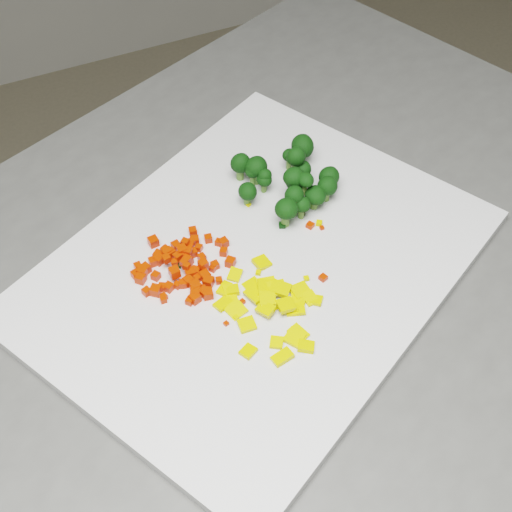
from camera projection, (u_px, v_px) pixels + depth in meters
name	position (u px, v px, depth m)	size (l,w,h in m)	color
counter_block	(260.00, 453.00, 1.11)	(1.01, 0.70, 0.90)	#4D4D4A
cutting_board	(256.00, 266.00, 0.77)	(0.47, 0.36, 0.01)	silver
carrot_pile	(182.00, 258.00, 0.75)	(0.10, 0.10, 0.03)	red
pepper_pile	(275.00, 303.00, 0.72)	(0.12, 0.12, 0.02)	yellow
broccoli_pile	(290.00, 172.00, 0.81)	(0.12, 0.12, 0.06)	black
carrot_cube_0	(153.00, 242.00, 0.77)	(0.01, 0.01, 0.01)	red
carrot_cube_1	(203.00, 264.00, 0.74)	(0.01, 0.01, 0.01)	red
carrot_cube_2	(174.00, 263.00, 0.75)	(0.01, 0.01, 0.01)	red
carrot_cube_3	(176.00, 246.00, 0.77)	(0.01, 0.01, 0.01)	red
carrot_cube_4	(188.00, 281.00, 0.74)	(0.01, 0.01, 0.01)	red
carrot_cube_5	(138.00, 266.00, 0.75)	(0.01, 0.01, 0.01)	red
carrot_cube_6	(145.00, 269.00, 0.75)	(0.01, 0.01, 0.01)	red
carrot_cube_7	(137.00, 274.00, 0.75)	(0.01, 0.01, 0.01)	red
carrot_cube_8	(187.00, 258.00, 0.75)	(0.01, 0.01, 0.01)	red
carrot_cube_9	(159.00, 260.00, 0.76)	(0.01, 0.01, 0.01)	red
carrot_cube_10	(224.00, 252.00, 0.77)	(0.01, 0.01, 0.01)	red
carrot_cube_11	(193.00, 253.00, 0.76)	(0.01, 0.01, 0.01)	red
carrot_cube_12	(158.00, 255.00, 0.76)	(0.01, 0.01, 0.01)	red
carrot_cube_13	(190.00, 273.00, 0.74)	(0.01, 0.01, 0.01)	red
carrot_cube_14	(143.00, 271.00, 0.75)	(0.01, 0.01, 0.01)	red
carrot_cube_15	(188.00, 262.00, 0.76)	(0.01, 0.01, 0.01)	red
carrot_cube_16	(178.00, 257.00, 0.75)	(0.01, 0.01, 0.01)	red
carrot_cube_17	(182.00, 250.00, 0.75)	(0.01, 0.01, 0.01)	red
carrot_cube_18	(165.00, 250.00, 0.77)	(0.01, 0.01, 0.01)	red
carrot_cube_19	(213.00, 268.00, 0.75)	(0.01, 0.01, 0.01)	red
carrot_cube_20	(185.00, 254.00, 0.75)	(0.01, 0.01, 0.01)	red
carrot_cube_21	(190.00, 301.00, 0.72)	(0.01, 0.01, 0.01)	red
carrot_cube_22	(174.00, 272.00, 0.74)	(0.01, 0.01, 0.01)	red
carrot_cube_23	(202.00, 265.00, 0.74)	(0.01, 0.01, 0.01)	red
carrot_cube_24	(164.00, 297.00, 0.73)	(0.01, 0.01, 0.01)	red
carrot_cube_25	(209.00, 282.00, 0.74)	(0.01, 0.01, 0.01)	red
carrot_cube_26	(164.00, 256.00, 0.76)	(0.01, 0.01, 0.01)	red
carrot_cube_27	(186.00, 266.00, 0.74)	(0.01, 0.01, 0.01)	red
carrot_cube_28	(169.00, 287.00, 0.73)	(0.01, 0.01, 0.01)	red
carrot_cube_29	(208.00, 292.00, 0.73)	(0.01, 0.01, 0.01)	red
carrot_cube_30	(153.00, 262.00, 0.76)	(0.01, 0.01, 0.01)	red
carrot_cube_31	(202.00, 257.00, 0.76)	(0.01, 0.01, 0.01)	red
carrot_cube_32	(187.00, 260.00, 0.75)	(0.01, 0.01, 0.01)	red
carrot_cube_33	(163.00, 300.00, 0.72)	(0.01, 0.01, 0.01)	red
carrot_cube_34	(162.00, 287.00, 0.73)	(0.01, 0.01, 0.01)	red
carrot_cube_35	(208.00, 239.00, 0.78)	(0.01, 0.01, 0.01)	red
carrot_cube_36	(158.00, 254.00, 0.76)	(0.01, 0.01, 0.01)	red
carrot_cube_37	(193.00, 242.00, 0.77)	(0.01, 0.01, 0.01)	red
carrot_cube_38	(208.00, 294.00, 0.73)	(0.01, 0.01, 0.01)	red
carrot_cube_39	(156.00, 276.00, 0.74)	(0.01, 0.01, 0.01)	red
carrot_cube_40	(219.00, 242.00, 0.77)	(0.01, 0.01, 0.01)	red
carrot_cube_41	(183.00, 284.00, 0.74)	(0.01, 0.01, 0.01)	red
carrot_cube_42	(166.00, 259.00, 0.75)	(0.01, 0.01, 0.01)	red
carrot_cube_43	(156.00, 290.00, 0.73)	(0.01, 0.01, 0.01)	red
carrot_cube_44	(196.00, 271.00, 0.75)	(0.01, 0.01, 0.01)	red
carrot_cube_45	(195.00, 298.00, 0.72)	(0.01, 0.01, 0.01)	red
carrot_cube_46	(189.00, 246.00, 0.77)	(0.01, 0.01, 0.01)	red
carrot_cube_47	(185.00, 242.00, 0.76)	(0.01, 0.01, 0.01)	red
carrot_cube_48	(194.00, 285.00, 0.74)	(0.01, 0.01, 0.01)	red
carrot_cube_49	(147.00, 292.00, 0.73)	(0.01, 0.01, 0.01)	red
carrot_cube_50	(204.00, 272.00, 0.75)	(0.01, 0.01, 0.01)	red
carrot_cube_51	(195.00, 292.00, 0.73)	(0.01, 0.01, 0.01)	red
carrot_cube_52	(201.00, 289.00, 0.73)	(0.01, 0.01, 0.01)	red
carrot_cube_53	(184.00, 263.00, 0.74)	(0.01, 0.01, 0.01)	red
carrot_cube_54	(141.00, 279.00, 0.74)	(0.01, 0.01, 0.01)	red
carrot_cube_55	(219.00, 281.00, 0.74)	(0.01, 0.01, 0.01)	red
carrot_cube_56	(177.00, 285.00, 0.74)	(0.01, 0.01, 0.01)	red
carrot_cube_57	(184.00, 252.00, 0.75)	(0.01, 0.01, 0.01)	red
carrot_cube_58	(199.00, 248.00, 0.77)	(0.01, 0.01, 0.01)	red
carrot_cube_59	(205.00, 276.00, 0.74)	(0.01, 0.01, 0.01)	red
carrot_cube_60	(166.00, 252.00, 0.75)	(0.01, 0.01, 0.01)	red
carrot_cube_61	(166.00, 288.00, 0.73)	(0.01, 0.01, 0.01)	red
carrot_cube_62	(230.00, 262.00, 0.75)	(0.01, 0.01, 0.01)	red
carrot_cube_63	(171.00, 253.00, 0.76)	(0.01, 0.01, 0.01)	red
carrot_cube_64	(169.00, 251.00, 0.76)	(0.01, 0.01, 0.01)	red
carrot_cube_65	(204.00, 292.00, 0.73)	(0.01, 0.01, 0.01)	red
carrot_cube_66	(195.00, 240.00, 0.78)	(0.01, 0.01, 0.01)	red
carrot_cube_67	(198.00, 278.00, 0.74)	(0.01, 0.01, 0.01)	red
carrot_cube_68	(188.00, 252.00, 0.75)	(0.01, 0.01, 0.01)	red
carrot_cube_69	(195.00, 286.00, 0.73)	(0.01, 0.01, 0.01)	red
carrot_cube_70	(215.00, 265.00, 0.75)	(0.01, 0.01, 0.01)	red
carrot_cube_71	(185.00, 252.00, 0.76)	(0.01, 0.01, 0.01)	red
carrot_cube_72	(193.00, 231.00, 0.78)	(0.01, 0.01, 0.01)	red
carrot_cube_73	(135.00, 274.00, 0.75)	(0.01, 0.01, 0.01)	red
carrot_cube_74	(224.00, 243.00, 0.77)	(0.01, 0.01, 0.01)	red
pepper_chunk_0	(277.00, 343.00, 0.69)	(0.01, 0.01, 0.00)	yellow
pepper_chunk_1	(265.00, 287.00, 0.73)	(0.02, 0.01, 0.00)	yellow
pepper_chunk_2	(273.00, 288.00, 0.73)	(0.02, 0.02, 0.00)	yellow
pepper_chunk_3	(315.00, 300.00, 0.73)	(0.02, 0.01, 0.00)	yellow
pepper_chunk_4	(262.00, 263.00, 0.76)	(0.02, 0.02, 0.00)	yellow
pepper_chunk_5	(223.00, 304.00, 0.72)	(0.01, 0.02, 0.00)	yellow
pepper_chunk_6	(267.00, 304.00, 0.72)	(0.02, 0.02, 0.00)	yellow
pepper_chunk_7	(247.00, 325.00, 0.71)	(0.02, 0.02, 0.01)	yellow
pepper_chunk_8	(230.00, 293.00, 0.73)	(0.02, 0.01, 0.00)	yellow
pepper_chunk_9	(294.00, 338.00, 0.70)	(0.02, 0.02, 0.00)	yellow
pepper_chunk_10	(266.00, 283.00, 0.74)	(0.02, 0.01, 0.00)	yellow
pepper_chunk_11	(277.00, 288.00, 0.73)	(0.02, 0.02, 0.00)	yellow
pepper_chunk_12	(282.00, 357.00, 0.68)	(0.02, 0.01, 0.01)	yellow
pepper_chunk_13	(286.00, 305.00, 0.71)	(0.02, 0.02, 0.00)	yellow
pepper_chunk_14	(291.00, 308.00, 0.72)	(0.02, 0.01, 0.00)	yellow
pepper_chunk_15	(300.00, 291.00, 0.73)	(0.02, 0.02, 0.00)	yellow
pepper_chunk_16	(235.00, 275.00, 0.75)	(0.01, 0.02, 0.00)	yellow
pepper_chunk_17	(236.00, 310.00, 0.72)	(0.02, 0.02, 0.00)	yellow
pepper_chunk_18	(248.00, 351.00, 0.69)	(0.01, 0.01, 0.00)	yellow
pepper_chunk_19	(253.00, 286.00, 0.74)	(0.02, 0.02, 0.00)	yellow
pepper_chunk_20	(267.00, 299.00, 0.72)	(0.02, 0.02, 0.00)	yellow
pepper_chunk_21	(280.00, 289.00, 0.73)	(0.02, 0.02, 0.00)	yellow
pepper_chunk_22	(298.00, 333.00, 0.70)	(0.02, 0.01, 0.00)	yellow
pepper_chunk_23	(310.00, 298.00, 0.73)	(0.01, 0.02, 0.00)	yellow
pepper_chunk_24	(224.00, 288.00, 0.74)	(0.02, 0.01, 0.00)	yellow
pepper_chunk_25	(254.00, 295.00, 0.73)	(0.02, 0.01, 0.00)	yellow
pepper_chunk_26	(233.00, 290.00, 0.73)	(0.01, 0.01, 0.01)	yellow
pepper_chunk_27	(296.00, 309.00, 0.72)	(0.02, 0.01, 0.00)	yellow
pepper_chunk_28	(306.00, 346.00, 0.69)	(0.02, 0.01, 0.01)	yellow
pepper_chunk_29	(266.00, 309.00, 0.71)	(0.02, 0.01, 0.00)	yellow
pepper_chunk_30	(298.00, 297.00, 0.73)	(0.02, 0.01, 0.00)	yellow
broccoli_floret_0	(302.00, 209.00, 0.79)	(0.02, 0.02, 0.03)	black
broccoli_floret_1	(252.00, 176.00, 0.83)	(0.02, 0.02, 0.03)	black
broccoli_floret_2	(293.00, 180.00, 0.80)	(0.04, 0.04, 0.03)	black
broccoli_floret_3	(285.00, 214.00, 0.78)	(0.04, 0.04, 0.04)	black
broccoli_floret_4	(289.00, 160.00, 0.85)	(0.02, 0.02, 0.03)	black
broccoli_floret_5	(247.00, 195.00, 0.81)	(0.03, 0.03, 0.03)	black
broccoli_floret_6	(264.00, 181.00, 0.82)	(0.02, 0.02, 0.03)	black
broccoli_floret_7	(295.00, 163.00, 0.81)	(0.03, 0.03, 0.04)	black
broccoli_floret_8	(295.00, 186.00, 0.81)	(0.03, 0.03, 0.03)	black
broccoli_floret_9	(240.00, 168.00, 0.83)	(0.03, 0.03, 0.03)	black
broccoli_floret_10	(256.00, 171.00, 0.83)	(0.04, 0.04, 0.04)	black
broccoli_floret_11	(295.00, 185.00, 0.80)	(0.02, 0.02, 0.03)	black
broccoli_floret_12	(302.00, 175.00, 0.83)	(0.03, 0.03, 0.03)	black
broccoli_floret_13	(314.00, 198.00, 0.80)	(0.03, 0.03, 0.03)	black
broccoli_floret_14	(293.00, 202.00, 0.79)	(0.03, 0.03, 0.04)	black
broccoli_floret_15	(326.00, 190.00, 0.81)	(0.03, 0.03, 0.03)	black
broccoli_floret_16	(301.00, 150.00, 0.85)	(0.04, 0.04, 0.04)	black
broccoli_floret_17	(305.00, 184.00, 0.80)	(0.02, 0.02, 0.03)	black
broccoli_floret_18	(328.00, 180.00, 0.82)	(0.03, 0.03, 0.03)	black
broccoli_floret_19	(264.00, 183.00, 0.82)	(0.02, 0.02, 0.03)	black
stray_bit_0	(226.00, 323.00, 0.71)	(0.00, 0.00, 0.00)	red
stray_bit_1	(306.00, 278.00, 0.74)	(0.01, 0.01, 0.00)	yellow
stray_bit_2	(319.00, 223.00, 0.79)	(0.01, 0.01, 0.00)	yellow
stray_bit_3	(322.00, 228.00, 0.79)	(0.00, 0.00, 0.00)	red
stray_bit_4	(291.00, 201.00, 0.82)	(0.01, 0.01, 0.00)	black
stray_bit_5	(258.00, 273.00, 0.75)	(0.01, 0.01, 0.00)	yellow
stray_bit_6	(249.00, 205.00, 0.81)	(0.00, 0.00, 0.00)	yellow
stray_bit_7	(303.00, 214.00, 0.81)	(0.00, 0.00, 0.00)	black
stray_bit_8	(196.00, 280.00, 0.74)	(0.01, 0.01, 0.01)	black
stray_bit_9	(282.00, 225.00, 0.79)	(0.01, 0.01, 0.00)	black
stray_bit_10	(236.00, 317.00, 0.71)	(0.00, 0.00, 0.00)	yellow
stray_bit_11	(323.00, 278.00, 0.74)	(0.01, 0.01, 0.01)	red
stray_bit_12	(178.00, 265.00, 0.76)	(0.01, 0.01, 0.00)	black
stray_bit_13	(287.00, 209.00, 0.81)	(0.01, 0.01, 0.00)	black
stray_bit_14	(310.00, 225.00, 0.79)	(0.01, 0.01, 0.01)	red
stray_bit_15	(242.00, 302.00, 0.72)	(0.01, 0.01, 0.00)	red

